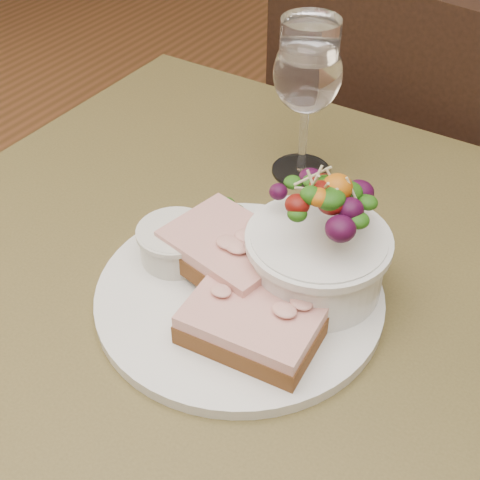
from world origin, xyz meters
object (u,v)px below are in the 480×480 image
Objects in this scene: dinner_plate at (239,295)px; sandwich_back at (230,251)px; salad_bowl at (319,237)px; wine_glass at (307,78)px; chair_far at (400,263)px; cafe_table at (242,374)px; sandwich_front at (253,322)px; ramekin at (175,242)px.

sandwich_back is at bearing 140.59° from dinner_plate.
salad_bowl is 0.73× the size of wine_glass.
cafe_table is at bearing 102.37° from chair_far.
cafe_table is 0.19m from salad_bowl.
cafe_table is 0.89× the size of chair_far.
dinner_plate is 1.57× the size of wine_glass.
salad_bowl is at bearing 38.42° from dinner_plate.
cafe_table is 0.14m from sandwich_back.
sandwich_back reaches higher than dinner_plate.
sandwich_front is 0.96× the size of salad_bowl.
salad_bowl is at bearing -58.20° from wine_glass.
chair_far is 0.80m from ramekin.
chair_far reaches higher than sandwich_front.
cafe_table is 6.30× the size of salad_bowl.
ramekin is 0.15m from salad_bowl.
salad_bowl is (0.08, -0.60, 0.53)m from chair_far.
chair_far is at bearing 91.88° from dinner_plate.
ramekin is at bearing 175.77° from dinner_plate.
cafe_table is 0.14m from sandwich_front.
sandwich_back is at bearing -162.25° from salad_bowl.
sandwich_back is at bearing 13.60° from ramekin.
ramekin is (-0.08, 0.01, 0.03)m from dinner_plate.
salad_bowl is 0.21m from wine_glass.
wine_glass reaches higher than dinner_plate.
cafe_table is at bearing -41.57° from dinner_plate.
salad_bowl reaches higher than sandwich_front.
dinner_plate is at bearing 138.43° from cafe_table.
dinner_plate is 0.06m from sandwich_front.
cafe_table is 0.16m from ramekin.
cafe_table is at bearing -8.37° from ramekin.
sandwich_back is 1.94× the size of ramekin.
wine_glass is (-0.06, 0.23, 0.22)m from cafe_table.
wine_glass is at bearing 95.51° from chair_far.
wine_glass is (-0.03, -0.42, 0.58)m from chair_far.
wine_glass is (-0.03, 0.20, 0.09)m from sandwich_back.
wine_glass reaches higher than chair_far.
chair_far is at bearing 101.20° from sandwich_back.
salad_bowl is (0.02, 0.08, 0.04)m from sandwich_front.
chair_far reaches higher than salad_bowl.
wine_glass reaches higher than sandwich_front.
chair_far is (-0.03, 0.65, -0.36)m from cafe_table.
chair_far is 7.09× the size of salad_bowl.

